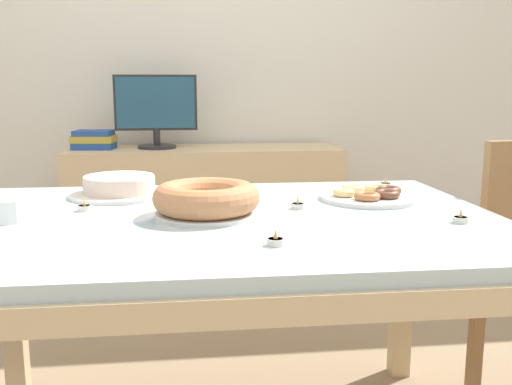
% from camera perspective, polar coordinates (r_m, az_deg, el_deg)
% --- Properties ---
extents(wall_back, '(8.00, 0.10, 2.60)m').
position_cam_1_polar(wall_back, '(3.32, -5.42, 13.66)').
color(wall_back, silver).
rests_on(wall_back, ground).
extents(dining_table, '(1.57, 1.08, 0.76)m').
position_cam_1_polar(dining_table, '(1.59, -3.51, -5.37)').
color(dining_table, silver).
rests_on(dining_table, ground).
extents(sideboard, '(1.42, 0.44, 0.80)m').
position_cam_1_polar(sideboard, '(3.10, -5.00, -2.89)').
color(sideboard, '#D1B284').
rests_on(sideboard, ground).
extents(computer_monitor, '(0.42, 0.20, 0.38)m').
position_cam_1_polar(computer_monitor, '(3.02, -9.97, 7.96)').
color(computer_monitor, '#262628').
rests_on(computer_monitor, sideboard).
extents(book_stack, '(0.22, 0.17, 0.10)m').
position_cam_1_polar(book_stack, '(3.06, -15.90, 5.08)').
color(book_stack, '#23478C').
rests_on(book_stack, sideboard).
extents(cake_chocolate_round, '(0.32, 0.32, 0.07)m').
position_cam_1_polar(cake_chocolate_round, '(1.90, -13.50, 0.54)').
color(cake_chocolate_round, white).
rests_on(cake_chocolate_round, dining_table).
extents(cake_golden_bundt, '(0.29, 0.29, 0.09)m').
position_cam_1_polar(cake_golden_bundt, '(1.56, -4.99, -0.71)').
color(cake_golden_bundt, white).
rests_on(cake_golden_bundt, dining_table).
extents(pastry_platter, '(0.31, 0.31, 0.04)m').
position_cam_1_polar(pastry_platter, '(1.82, 11.32, -0.27)').
color(pastry_platter, white).
rests_on(pastry_platter, dining_table).
extents(plate_stack, '(0.21, 0.21, 0.06)m').
position_cam_1_polar(plate_stack, '(1.69, -23.94, -1.29)').
color(plate_stack, white).
rests_on(plate_stack, dining_table).
extents(tealight_near_front, '(0.04, 0.04, 0.04)m').
position_cam_1_polar(tealight_near_front, '(1.58, 19.77, -2.52)').
color(tealight_near_front, silver).
rests_on(tealight_near_front, dining_table).
extents(tealight_near_cakes, '(0.04, 0.04, 0.04)m').
position_cam_1_polar(tealight_near_cakes, '(1.66, 4.20, -1.29)').
color(tealight_near_cakes, silver).
rests_on(tealight_near_cakes, dining_table).
extents(tealight_left_edge, '(0.04, 0.04, 0.04)m').
position_cam_1_polar(tealight_left_edge, '(1.70, -16.78, -1.43)').
color(tealight_left_edge, silver).
rests_on(tealight_left_edge, dining_table).
extents(tealight_centre, '(0.04, 0.04, 0.04)m').
position_cam_1_polar(tealight_centre, '(2.06, 12.81, 0.77)').
color(tealight_centre, silver).
rests_on(tealight_centre, dining_table).
extents(tealight_right_edge, '(0.04, 0.04, 0.04)m').
position_cam_1_polar(tealight_right_edge, '(1.28, 1.96, -4.88)').
color(tealight_right_edge, silver).
rests_on(tealight_right_edge, dining_table).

